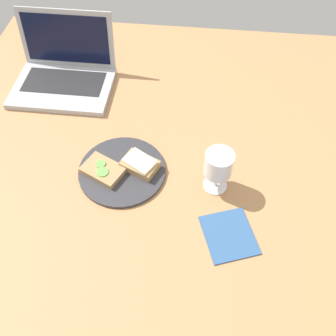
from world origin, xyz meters
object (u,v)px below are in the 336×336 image
object	(u,v)px
plate	(122,171)
sandwich_with_cheese	(140,164)
sandwich_with_cucumber	(103,170)
laptop	(64,74)
wine_glass	(218,166)
napkin	(229,235)

from	to	relation	value
plate	sandwich_with_cheese	size ratio (longest dim) A/B	2.10
sandwich_with_cucumber	laptop	xyz separation A→B (cm)	(-21.70, 37.68, 2.00)
sandwich_with_cucumber	wine_glass	distance (cm)	32.72
sandwich_with_cucumber	laptop	world-z (taller)	laptop
laptop	napkin	distance (cm)	78.65
sandwich_with_cheese	plate	bearing A→B (deg)	-165.01
plate	wine_glass	bearing A→B (deg)	-4.10
sandwich_with_cucumber	wine_glass	size ratio (longest dim) A/B	1.02
plate	laptop	size ratio (longest dim) A/B	0.75
sandwich_with_cheese	wine_glass	size ratio (longest dim) A/B	0.89
sandwich_with_cheese	napkin	distance (cm)	31.77
napkin	laptop	bearing A→B (deg)	137.23
sandwich_with_cheese	napkin	bearing A→B (deg)	-35.52
plate	wine_glass	xyz separation A→B (cm)	(26.82, -1.92, 8.65)
wine_glass	laptop	distance (cm)	66.05
napkin	sandwich_with_cucumber	bearing A→B (deg)	156.46
plate	laptop	bearing A→B (deg)	126.43
wine_glass	laptop	size ratio (longest dim) A/B	0.40
sandwich_with_cucumber	laptop	bearing A→B (deg)	119.94
plate	wine_glass	size ratio (longest dim) A/B	1.86
sandwich_with_cucumber	napkin	world-z (taller)	sandwich_with_cucumber
laptop	plate	bearing A→B (deg)	-53.57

